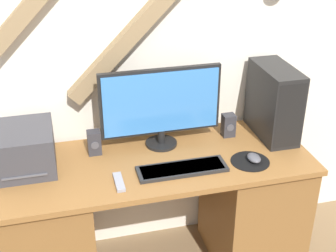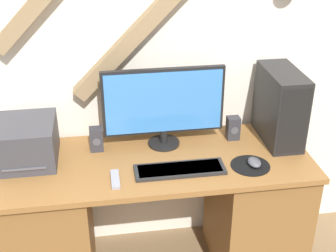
% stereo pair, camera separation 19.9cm
% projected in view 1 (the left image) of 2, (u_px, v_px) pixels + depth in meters
% --- Properties ---
extents(wall_back, '(6.40, 0.16, 2.70)m').
position_uv_depth(wall_back, '(137.00, 31.00, 2.48)').
color(wall_back, silver).
rests_on(wall_back, ground_plane).
extents(desk, '(1.65, 0.63, 0.77)m').
position_uv_depth(desk, '(155.00, 217.00, 2.61)').
color(desk, brown).
rests_on(desk, ground_plane).
extents(monitor, '(0.65, 0.17, 0.44)m').
position_uv_depth(monitor, '(161.00, 104.00, 2.47)').
color(monitor, black).
rests_on(monitor, desk).
extents(keyboard, '(0.45, 0.14, 0.02)m').
position_uv_depth(keyboard, '(182.00, 169.00, 2.34)').
color(keyboard, black).
rests_on(keyboard, desk).
extents(mousepad, '(0.20, 0.20, 0.00)m').
position_uv_depth(mousepad, '(250.00, 161.00, 2.42)').
color(mousepad, black).
rests_on(mousepad, desk).
extents(mouse, '(0.07, 0.09, 0.03)m').
position_uv_depth(mouse, '(254.00, 158.00, 2.42)').
color(mouse, '#4C4C51').
rests_on(mouse, mousepad).
extents(computer_tower, '(0.18, 0.38, 0.41)m').
position_uv_depth(computer_tower, '(274.00, 102.00, 2.60)').
color(computer_tower, black).
rests_on(computer_tower, desk).
extents(printer, '(0.30, 0.34, 0.21)m').
position_uv_depth(printer, '(24.00, 149.00, 2.33)').
color(printer, '#38383D').
rests_on(printer, desk).
extents(speaker_left, '(0.07, 0.07, 0.13)m').
position_uv_depth(speaker_left, '(94.00, 143.00, 2.47)').
color(speaker_left, '#2D2D33').
rests_on(speaker_left, desk).
extents(speaker_right, '(0.07, 0.07, 0.13)m').
position_uv_depth(speaker_right, '(228.00, 125.00, 2.64)').
color(speaker_right, '#2D2D33').
rests_on(speaker_right, desk).
extents(remote_control, '(0.04, 0.15, 0.02)m').
position_uv_depth(remote_control, '(119.00, 182.00, 2.25)').
color(remote_control, gray).
rests_on(remote_control, desk).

